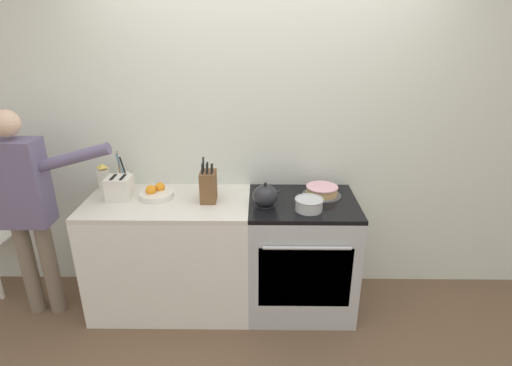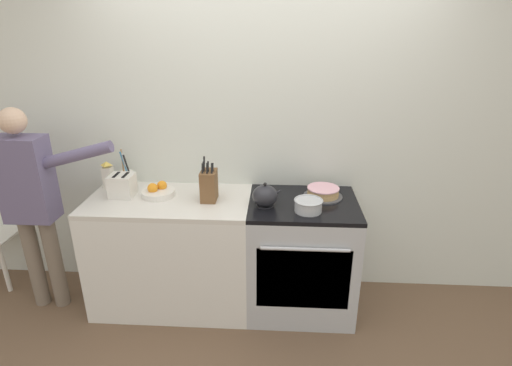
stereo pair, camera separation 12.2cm
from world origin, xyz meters
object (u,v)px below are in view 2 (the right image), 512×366
utensil_crock (127,178)px  toaster (122,185)px  layer_cake (323,192)px  mixing_bowl (308,205)px  tea_kettle (265,196)px  person_baker (31,196)px  fruit_bowl (158,192)px  stove_range (301,255)px  knife_block (209,185)px  milk_carton (108,175)px

utensil_crock → toaster: 0.19m
layer_cake → mixing_bowl: 0.28m
mixing_bowl → tea_kettle: bearing=165.8°
person_baker → fruit_bowl: bearing=2.3°
stove_range → knife_block: 0.87m
toaster → utensil_crock: bearing=99.7°
tea_kettle → knife_block: size_ratio=0.68×
fruit_bowl → toaster: toaster is taller
tea_kettle → toaster: 1.06m
fruit_bowl → person_baker: person_baker is taller
layer_cake → utensil_crock: utensil_crock is taller
layer_cake → knife_block: size_ratio=0.90×
layer_cake → fruit_bowl: size_ratio=1.17×
layer_cake → fruit_bowl: 1.21m
tea_kettle → toaster: bearing=173.9°
mixing_bowl → person_baker: size_ratio=0.13×
stove_range → knife_block: (-0.67, 0.00, 0.55)m
mixing_bowl → fruit_bowl: bearing=169.2°
layer_cake → milk_carton: 1.63m
utensil_crock → fruit_bowl: (0.29, -0.16, -0.04)m
person_baker → milk_carton: bearing=24.5°
stove_range → knife_block: knife_block is taller
milk_carton → person_baker: 0.54m
fruit_bowl → toaster: size_ratio=1.31×
knife_block → stove_range: bearing=-0.2°
toaster → layer_cake: bearing=2.5°
mixing_bowl → milk_carton: 1.55m
stove_range → utensil_crock: bearing=170.6°
mixing_bowl → fruit_bowl: 1.11m
mixing_bowl → fruit_bowl: (-1.09, 0.21, -0.01)m
tea_kettle → person_baker: bearing=-179.1°
layer_cake → knife_block: bearing=-173.1°
tea_kettle → fruit_bowl: size_ratio=0.88×
milk_carton → tea_kettle: bearing=-12.2°
tea_kettle → milk_carton: bearing=167.8°
milk_carton → utensil_crock: bearing=15.1°
tea_kettle → person_baker: 1.67m
mixing_bowl → milk_carton: bearing=167.4°
layer_cake → person_baker: (-2.08, -0.20, 0.01)m
layer_cake → fruit_bowl: (-1.21, -0.04, -0.00)m
milk_carton → layer_cake: bearing=-3.0°
stove_range → utensil_crock: (-1.35, 0.22, 0.51)m
knife_block → utensil_crock: 0.71m
utensil_crock → fruit_bowl: utensil_crock is taller
layer_cake → utensil_crock: size_ratio=0.95×
layer_cake → knife_block: (-0.82, -0.10, 0.08)m
milk_carton → mixing_bowl: bearing=-12.6°
stove_range → fruit_bowl: (-1.06, 0.06, 0.47)m
layer_cake → knife_block: knife_block is taller
knife_block → utensil_crock: bearing=162.0°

